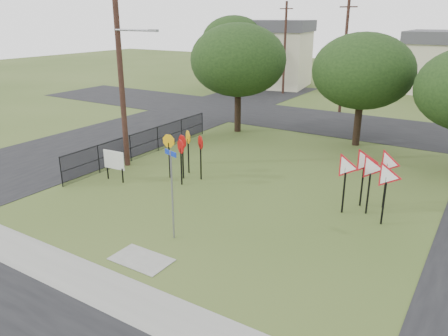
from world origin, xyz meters
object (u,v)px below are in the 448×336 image
(stop_sign_cluster, at_px, (184,146))
(info_board, at_px, (114,161))
(street_name_sign, at_px, (172,190))
(yield_sign_cluster, at_px, (371,169))

(stop_sign_cluster, xyz_separation_m, info_board, (-2.71, -2.07, -0.67))
(street_name_sign, height_order, yield_sign_cluster, street_name_sign)
(street_name_sign, xyz_separation_m, stop_sign_cluster, (-3.38, 5.13, -0.20))
(info_board, bearing_deg, stop_sign_cluster, 37.36)
(yield_sign_cluster, xyz_separation_m, info_board, (-11.41, -2.87, -0.87))
(street_name_sign, xyz_separation_m, yield_sign_cluster, (5.32, 5.93, -0.01))
(yield_sign_cluster, bearing_deg, street_name_sign, -131.91)
(street_name_sign, bearing_deg, yield_sign_cluster, 48.09)
(yield_sign_cluster, height_order, info_board, yield_sign_cluster)
(stop_sign_cluster, xyz_separation_m, yield_sign_cluster, (8.70, 0.80, 0.20))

